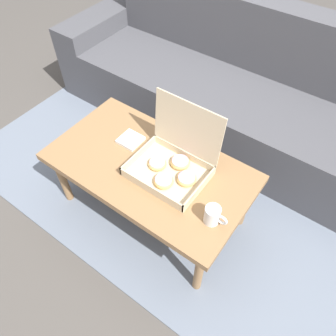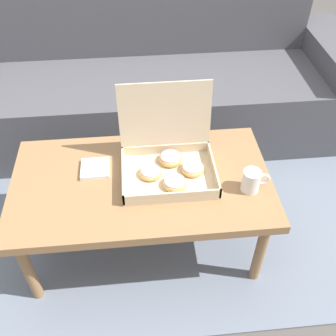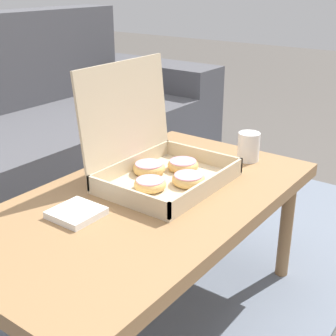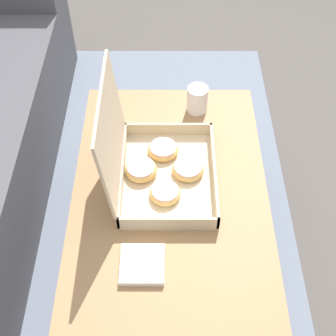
% 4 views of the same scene
% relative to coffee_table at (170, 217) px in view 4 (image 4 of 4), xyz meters
% --- Properties ---
extents(ground_plane, '(12.00, 12.00, 0.00)m').
position_rel_coffee_table_xyz_m(ground_plane, '(0.00, 0.14, -0.38)').
color(ground_plane, '#514C47').
extents(area_rug, '(2.69, 1.85, 0.01)m').
position_rel_coffee_table_xyz_m(area_rug, '(0.00, 0.44, -0.38)').
color(area_rug, slate).
rests_on(area_rug, ground_plane).
extents(coffee_table, '(1.06, 0.59, 0.43)m').
position_rel_coffee_table_xyz_m(coffee_table, '(0.00, 0.00, 0.00)').
color(coffee_table, '#997047').
rests_on(coffee_table, ground_plane).
extents(pastry_box, '(0.38, 0.32, 0.34)m').
position_rel_coffee_table_xyz_m(pastry_box, '(0.12, 0.05, 0.10)').
color(pastry_box, beige).
rests_on(pastry_box, coffee_table).
extents(coffee_mug, '(0.11, 0.07, 0.09)m').
position_rel_coffee_table_xyz_m(coffee_mug, '(0.43, -0.09, 0.09)').
color(coffee_mug, white).
rests_on(coffee_mug, coffee_table).
extents(napkin_stack, '(0.12, 0.12, 0.02)m').
position_rel_coffee_table_xyz_m(napkin_stack, '(-0.19, 0.07, 0.05)').
color(napkin_stack, white).
rests_on(napkin_stack, coffee_table).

